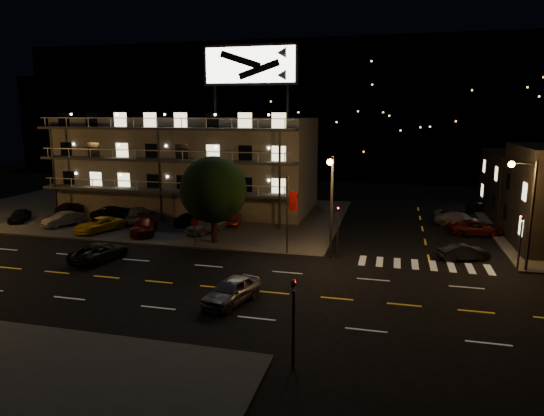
% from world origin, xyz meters
% --- Properties ---
extents(ground, '(140.00, 140.00, 0.00)m').
position_xyz_m(ground, '(0.00, 0.00, 0.00)').
color(ground, black).
rests_on(ground, ground).
extents(curb_nw, '(44.00, 24.00, 0.15)m').
position_xyz_m(curb_nw, '(-14.00, 20.00, 0.07)').
color(curb_nw, '#3D3D3B').
rests_on(curb_nw, ground).
extents(motel, '(28.00, 13.80, 18.10)m').
position_xyz_m(motel, '(-9.94, 23.88, 5.34)').
color(motel, gray).
rests_on(motel, ground).
extents(hill_backdrop, '(120.00, 25.00, 24.00)m').
position_xyz_m(hill_backdrop, '(-5.94, 68.78, 11.55)').
color(hill_backdrop, black).
rests_on(hill_backdrop, ground).
extents(streetlight_nc, '(0.44, 1.92, 8.00)m').
position_xyz_m(streetlight_nc, '(8.50, 7.94, 4.96)').
color(streetlight_nc, '#2D2D30').
rests_on(streetlight_nc, ground).
extents(streetlight_ne, '(1.92, 0.44, 8.00)m').
position_xyz_m(streetlight_ne, '(22.14, 8.30, 4.96)').
color(streetlight_ne, '#2D2D30').
rests_on(streetlight_ne, ground).
extents(signal_nw, '(0.20, 0.27, 4.60)m').
position_xyz_m(signal_nw, '(9.00, 8.50, 2.57)').
color(signal_nw, '#2D2D30').
rests_on(signal_nw, ground).
extents(signal_sw, '(0.20, 0.27, 4.60)m').
position_xyz_m(signal_sw, '(9.00, -8.50, 2.57)').
color(signal_sw, '#2D2D30').
rests_on(signal_sw, ground).
extents(signal_ne, '(0.27, 0.20, 4.60)m').
position_xyz_m(signal_ne, '(22.00, 8.50, 2.57)').
color(signal_ne, '#2D2D30').
rests_on(signal_ne, ground).
extents(banner_north, '(0.83, 0.16, 6.40)m').
position_xyz_m(banner_north, '(5.09, 8.40, 3.43)').
color(banner_north, '#2D2D30').
rests_on(banner_north, ground).
extents(stop_sign, '(0.91, 0.11, 2.61)m').
position_xyz_m(stop_sign, '(-3.00, 8.57, 1.71)').
color(stop_sign, '#2D2D30').
rests_on(stop_sign, ground).
extents(tree, '(5.93, 5.71, 7.46)m').
position_xyz_m(tree, '(-1.83, 9.96, 4.58)').
color(tree, black).
rests_on(tree, curb_nw).
extents(lot_car_0, '(2.78, 3.93, 1.24)m').
position_xyz_m(lot_car_0, '(-24.07, 12.53, 0.77)').
color(lot_car_0, black).
rests_on(lot_car_0, curb_nw).
extents(lot_car_1, '(2.93, 4.28, 1.34)m').
position_xyz_m(lot_car_1, '(-18.46, 12.04, 0.82)').
color(lot_car_1, gray).
rests_on(lot_car_1, curb_nw).
extents(lot_car_2, '(3.80, 5.15, 1.30)m').
position_xyz_m(lot_car_2, '(-13.74, 10.86, 0.80)').
color(lot_car_2, yellow).
rests_on(lot_car_2, curb_nw).
extents(lot_car_3, '(3.74, 5.45, 1.47)m').
position_xyz_m(lot_car_3, '(-9.23, 11.28, 0.88)').
color(lot_car_3, '#53140B').
rests_on(lot_car_3, curb_nw).
extents(lot_car_4, '(3.14, 4.60, 1.45)m').
position_xyz_m(lot_car_4, '(-3.77, 12.95, 0.88)').
color(lot_car_4, gray).
rests_on(lot_car_4, curb_nw).
extents(lot_car_5, '(1.97, 3.96, 1.25)m').
position_xyz_m(lot_car_5, '(-21.17, 17.13, 0.77)').
color(lot_car_5, black).
rests_on(lot_car_5, curb_nw).
extents(lot_car_6, '(3.54, 5.20, 1.32)m').
position_xyz_m(lot_car_6, '(-15.57, 16.30, 0.81)').
color(lot_car_6, black).
rests_on(lot_car_6, curb_nw).
extents(lot_car_7, '(3.99, 5.68, 1.53)m').
position_xyz_m(lot_car_7, '(-12.17, 15.44, 0.91)').
color(lot_car_7, gray).
rests_on(lot_car_7, curb_nw).
extents(lot_car_8, '(2.32, 4.00, 1.28)m').
position_xyz_m(lot_car_8, '(-6.52, 15.58, 0.79)').
color(lot_car_8, black).
rests_on(lot_car_8, curb_nw).
extents(lot_car_9, '(2.16, 4.19, 1.31)m').
position_xyz_m(lot_car_9, '(-2.38, 16.69, 0.81)').
color(lot_car_9, '#53140B').
rests_on(lot_car_9, curb_nw).
extents(side_car_0, '(4.02, 2.59, 1.25)m').
position_xyz_m(side_car_0, '(18.55, 10.31, 0.63)').
color(side_car_0, black).
rests_on(side_car_0, ground).
extents(side_car_1, '(5.15, 2.95, 1.35)m').
position_xyz_m(side_car_1, '(20.66, 18.83, 0.68)').
color(side_car_1, '#53140B').
rests_on(side_car_1, ground).
extents(side_car_2, '(5.13, 3.46, 1.38)m').
position_xyz_m(side_car_2, '(19.62, 22.08, 0.69)').
color(side_car_2, gray).
rests_on(side_car_2, ground).
extents(side_car_3, '(3.70, 1.77, 1.22)m').
position_xyz_m(side_car_3, '(22.96, 29.62, 0.61)').
color(side_car_3, black).
rests_on(side_car_3, ground).
extents(road_car_east, '(3.00, 4.80, 1.52)m').
position_xyz_m(road_car_east, '(3.92, -2.15, 0.76)').
color(road_car_east, gray).
rests_on(road_car_east, ground).
extents(road_car_west, '(3.19, 5.25, 1.36)m').
position_xyz_m(road_car_west, '(-8.66, 3.27, 0.68)').
color(road_car_west, black).
rests_on(road_car_west, ground).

